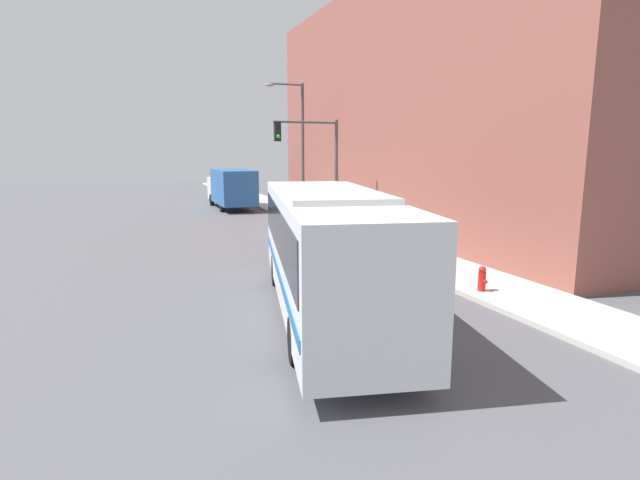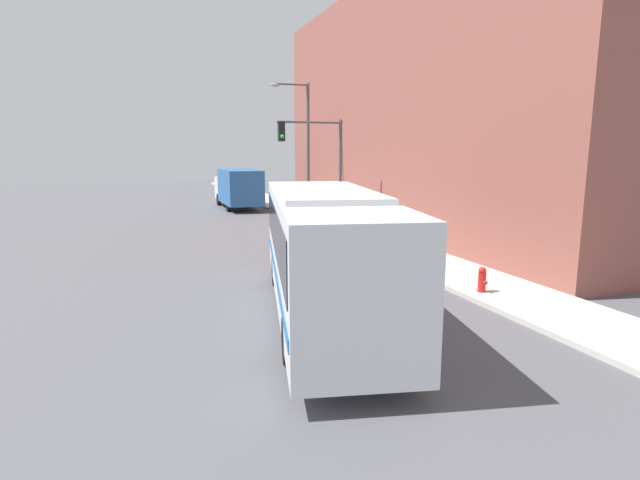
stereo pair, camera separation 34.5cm
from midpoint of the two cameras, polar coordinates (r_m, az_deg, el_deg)
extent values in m
plane|color=#515156|center=(11.13, 3.66, -12.23)|extent=(120.00, 120.00, 0.00)
cube|color=#B7B2A8|center=(31.34, -1.93, 2.60)|extent=(2.81, 70.00, 0.14)
cube|color=brown|center=(28.04, 10.72, 14.44)|extent=(6.00, 26.97, 12.76)
cube|color=silver|center=(12.71, -0.07, -0.93)|extent=(4.61, 10.53, 2.76)
cube|color=black|center=(12.62, -0.08, 1.28)|extent=(4.47, 9.74, 1.14)
cube|color=#19599E|center=(12.84, -0.07, -3.59)|extent=(4.56, 10.14, 0.24)
cube|color=silver|center=(12.51, -0.08, 5.50)|extent=(3.41, 5.99, 0.16)
cylinder|color=black|center=(16.22, 2.01, -3.20)|extent=(0.48, 1.00, 0.96)
cylinder|color=black|center=(15.97, -5.61, -3.45)|extent=(0.48, 1.00, 0.96)
cylinder|color=black|center=(10.64, 8.09, -10.62)|extent=(0.48, 1.00, 0.96)
cylinder|color=black|center=(10.26, -3.73, -11.35)|extent=(0.48, 1.00, 0.96)
cube|color=#265999|center=(36.43, -10.13, 6.01)|extent=(2.38, 5.34, 2.40)
cube|color=silver|center=(40.09, -11.16, 5.85)|extent=(2.26, 2.08, 1.69)
cylinder|color=black|center=(39.63, -12.50, 4.52)|extent=(0.25, 0.90, 0.90)
cylinder|color=black|center=(35.36, -11.41, 3.89)|extent=(0.25, 0.90, 0.90)
cylinder|color=red|center=(15.47, 17.40, -4.53)|extent=(0.23, 0.23, 0.57)
sphere|color=red|center=(15.39, 17.47, -3.25)|extent=(0.22, 0.22, 0.22)
cylinder|color=red|center=(15.37, 17.69, -4.54)|extent=(0.10, 0.14, 0.10)
cylinder|color=#47474C|center=(24.95, 1.46, 7.20)|extent=(0.16, 0.16, 5.55)
cylinder|color=#47474C|center=(24.38, -2.08, 13.30)|extent=(3.20, 0.11, 0.11)
cube|color=black|center=(23.93, -5.31, 12.24)|extent=(0.30, 0.24, 0.90)
sphere|color=#19D83F|center=(23.79, -5.21, 11.72)|extent=(0.18, 0.18, 0.18)
cylinder|color=#47474C|center=(20.78, 6.21, 0.15)|extent=(0.06, 0.06, 0.97)
cylinder|color=#4C4C51|center=(20.68, 6.25, 1.76)|extent=(0.14, 0.14, 0.22)
cylinder|color=#47474C|center=(29.88, -2.31, 9.94)|extent=(0.18, 0.18, 7.89)
cylinder|color=#47474C|center=(29.80, -4.23, 17.33)|extent=(1.96, 0.11, 0.11)
ellipsoid|color=gray|center=(29.52, -6.13, 17.21)|extent=(0.56, 0.28, 0.20)
camera|label=1|loc=(0.17, -90.62, -0.11)|focal=28.00mm
camera|label=2|loc=(0.17, 89.38, 0.11)|focal=28.00mm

